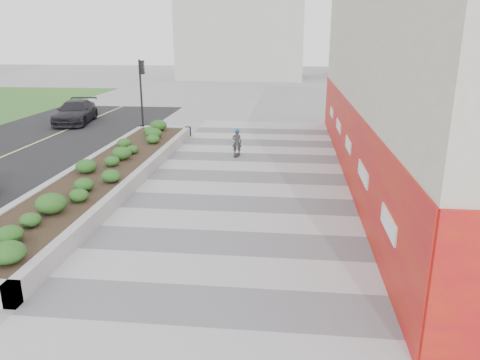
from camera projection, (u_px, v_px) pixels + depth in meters
The scene contains 9 objects.
ground at pixel (217, 274), 11.40m from camera, with size 160.00×160.00×0.00m, color gray.
walkway at pixel (232, 226), 14.24m from camera, with size 8.00×36.00×0.01m, color #A8A8AD.
building at pixel (430, 78), 18.03m from camera, with size 6.04×24.08×8.00m.
planter at pixel (107, 171), 18.48m from camera, with size 3.00×18.00×0.90m.
traffic_signal_near at pixel (142, 84), 27.93m from camera, with size 0.33×0.28×4.20m.
distant_bldg_north_l at pixel (242, 0), 61.17m from camera, with size 16.00×12.00×20.00m, color #ADAAA3.
manhole_cover at pixel (248, 227), 14.19m from camera, with size 0.44×0.44×0.01m, color #595654.
skateboarder at pixel (237, 142), 22.28m from camera, with size 0.47×0.74×1.38m.
car_dark at pixel (75, 112), 30.75m from camera, with size 2.05×5.03×1.46m, color black.
Camera 1 is at (1.64, -10.09, 5.57)m, focal length 35.00 mm.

